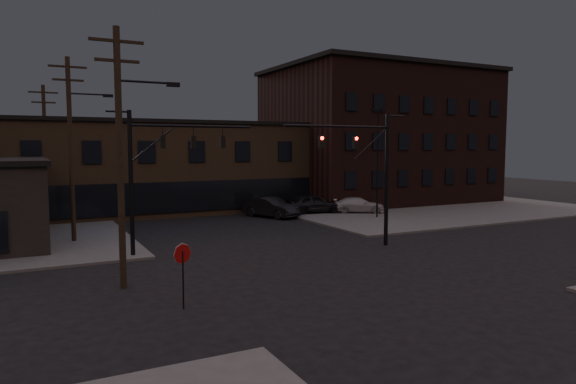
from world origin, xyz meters
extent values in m
plane|color=black|center=(0.00, 0.00, 0.00)|extent=(140.00, 140.00, 0.00)
cube|color=#474744|center=(22.00, 22.00, 0.07)|extent=(30.00, 30.00, 0.15)
cube|color=brown|center=(0.00, 28.00, 4.00)|extent=(40.00, 12.00, 8.00)
cube|color=black|center=(22.00, 26.00, 7.00)|extent=(22.00, 16.00, 14.00)
cylinder|color=black|center=(6.50, 4.50, 4.00)|extent=(0.24, 0.24, 8.00)
cylinder|color=black|center=(3.00, 4.50, 7.20)|extent=(7.00, 0.14, 0.14)
cube|color=#FF140C|center=(4.17, 4.50, 6.30)|extent=(0.28, 0.22, 0.70)
cube|color=#FF140C|center=(1.83, 4.50, 6.30)|extent=(0.28, 0.22, 0.70)
cylinder|color=black|center=(-8.00, 8.00, 4.00)|extent=(0.24, 0.24, 8.00)
cylinder|color=black|center=(-4.50, 8.00, 7.20)|extent=(7.00, 0.14, 0.14)
cube|color=black|center=(-6.25, 8.00, 6.30)|extent=(0.28, 0.22, 0.70)
cube|color=black|center=(-4.50, 8.00, 6.30)|extent=(0.28, 0.22, 0.70)
cube|color=black|center=(-2.75, 8.00, 6.30)|extent=(0.28, 0.22, 0.70)
cylinder|color=black|center=(-8.00, -2.00, 1.10)|extent=(0.06, 0.06, 2.20)
cylinder|color=maroon|center=(-8.00, -1.98, 2.10)|extent=(0.72, 0.33, 0.76)
cylinder|color=black|center=(-9.50, 2.00, 5.50)|extent=(0.28, 0.28, 11.00)
cube|color=black|center=(-9.50, 2.00, 10.40)|extent=(2.20, 0.12, 0.12)
cube|color=black|center=(-9.50, 2.00, 9.60)|extent=(1.80, 0.12, 0.12)
cube|color=black|center=(-7.20, 2.00, 8.75)|extent=(0.60, 0.25, 0.18)
cylinder|color=black|center=(-10.50, 14.00, 5.75)|extent=(0.28, 0.28, 11.50)
cube|color=black|center=(-10.50, 14.00, 10.90)|extent=(2.20, 0.12, 0.12)
cube|color=black|center=(-10.50, 14.00, 10.10)|extent=(1.80, 0.12, 0.12)
cube|color=black|center=(-8.20, 14.00, 9.25)|extent=(0.60, 0.25, 0.18)
cylinder|color=black|center=(-11.50, 26.00, 5.50)|extent=(0.28, 0.28, 11.00)
cube|color=black|center=(-11.50, 26.00, 10.40)|extent=(2.20, 0.12, 0.12)
cube|color=black|center=(-11.50, 26.00, 9.60)|extent=(1.80, 0.12, 0.12)
cylinder|color=black|center=(13.00, 14.00, 4.50)|extent=(0.14, 0.14, 9.00)
cube|color=black|center=(12.50, 14.00, 9.05)|extent=(0.50, 0.28, 0.18)
cube|color=black|center=(13.50, 14.00, 9.05)|extent=(0.50, 0.28, 0.18)
cylinder|color=black|center=(19.00, 19.00, 4.50)|extent=(0.14, 0.14, 9.00)
cube|color=black|center=(18.50, 19.00, 9.05)|extent=(0.50, 0.28, 0.18)
cube|color=black|center=(19.50, 19.00, 9.05)|extent=(0.50, 0.28, 0.18)
imported|color=black|center=(9.68, 18.77, 0.98)|extent=(5.18, 2.92, 1.66)
imported|color=#A6A7A8|center=(13.39, 17.21, 0.82)|extent=(4.92, 3.91, 1.34)
imported|color=black|center=(5.50, 18.90, 0.85)|extent=(3.73, 5.46, 1.70)
camera|label=1|loc=(-13.08, -20.44, 6.09)|focal=32.00mm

